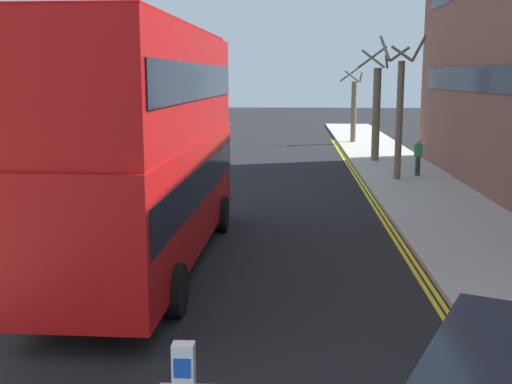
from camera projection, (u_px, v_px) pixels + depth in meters
sidewalk_right at (455, 219)px, 19.83m from camera, size 4.00×80.00×0.14m
sidewalk_left at (51, 214)px, 20.55m from camera, size 4.00×80.00×0.14m
kerb_line_outer at (398, 236)px, 18.00m from camera, size 0.10×56.00×0.01m
kerb_line_inner at (392, 236)px, 18.00m from camera, size 0.10×56.00×0.01m
double_decker_bus_away at (150, 140)px, 14.83m from camera, size 2.97×10.86×5.64m
pedestrian_far at (418, 157)px, 28.07m from camera, size 0.34×0.22×1.62m
street_tree_mid at (400, 110)px, 26.69m from camera, size 1.78×1.72×6.08m
street_tree_far at (376, 110)px, 32.82m from camera, size 1.60×1.96×5.96m
street_tree_distant at (354, 108)px, 42.44m from camera, size 1.55×1.71×5.15m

